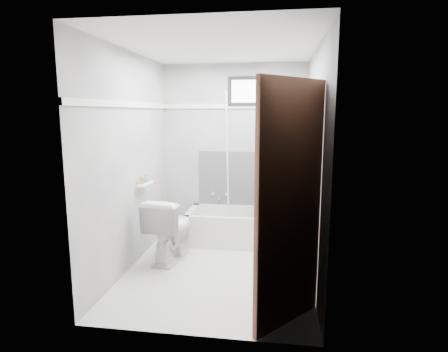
% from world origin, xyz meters
% --- Properties ---
extents(floor, '(2.60, 2.60, 0.00)m').
position_xyz_m(floor, '(0.00, 0.00, 0.00)').
color(floor, white).
rests_on(floor, ground).
extents(ceiling, '(2.60, 2.60, 0.00)m').
position_xyz_m(ceiling, '(0.00, 0.00, 2.40)').
color(ceiling, silver).
rests_on(ceiling, floor).
extents(wall_back, '(2.00, 0.02, 2.40)m').
position_xyz_m(wall_back, '(0.00, 1.30, 1.20)').
color(wall_back, slate).
rests_on(wall_back, floor).
extents(wall_front, '(2.00, 0.02, 2.40)m').
position_xyz_m(wall_front, '(0.00, -1.30, 1.20)').
color(wall_front, slate).
rests_on(wall_front, floor).
extents(wall_left, '(0.02, 2.60, 2.40)m').
position_xyz_m(wall_left, '(-1.00, 0.00, 1.20)').
color(wall_left, slate).
rests_on(wall_left, floor).
extents(wall_right, '(0.02, 2.60, 2.40)m').
position_xyz_m(wall_right, '(1.00, 0.00, 1.20)').
color(wall_right, slate).
rests_on(wall_right, floor).
extents(bathtub, '(1.50, 0.70, 0.42)m').
position_xyz_m(bathtub, '(0.17, 0.93, 0.21)').
color(bathtub, silver).
rests_on(bathtub, floor).
extents(office_chair, '(0.71, 0.71, 1.02)m').
position_xyz_m(office_chair, '(0.62, 0.98, 0.63)').
color(office_chair, slate).
rests_on(office_chair, bathtub).
extents(toilet, '(0.52, 0.81, 0.75)m').
position_xyz_m(toilet, '(-0.62, 0.19, 0.37)').
color(toilet, white).
rests_on(toilet, floor).
extents(door, '(0.78, 0.78, 2.00)m').
position_xyz_m(door, '(0.98, -1.28, 1.00)').
color(door, '#52301E').
rests_on(door, floor).
extents(window, '(0.66, 0.04, 0.40)m').
position_xyz_m(window, '(0.25, 1.29, 2.02)').
color(window, black).
rests_on(window, wall_back).
extents(backerboard, '(1.50, 0.02, 0.78)m').
position_xyz_m(backerboard, '(0.25, 1.29, 0.80)').
color(backerboard, '#4C4C4F').
rests_on(backerboard, wall_back).
extents(trim_back, '(2.00, 0.02, 0.06)m').
position_xyz_m(trim_back, '(0.00, 1.29, 1.82)').
color(trim_back, white).
rests_on(trim_back, wall_back).
extents(trim_left, '(0.02, 2.60, 0.06)m').
position_xyz_m(trim_left, '(-0.99, 0.00, 1.82)').
color(trim_left, white).
rests_on(trim_left, wall_left).
extents(pole, '(0.02, 0.31, 1.93)m').
position_xyz_m(pole, '(-0.06, 1.06, 1.05)').
color(pole, white).
rests_on(pole, bathtub).
extents(shelf, '(0.10, 0.32, 0.02)m').
position_xyz_m(shelf, '(-0.93, 0.24, 0.90)').
color(shelf, white).
rests_on(shelf, wall_left).
extents(soap_bottle_a, '(0.06, 0.06, 0.12)m').
position_xyz_m(soap_bottle_a, '(-0.94, 0.16, 0.97)').
color(soap_bottle_a, '#998A4C').
rests_on(soap_bottle_a, shelf).
extents(soap_bottle_b, '(0.11, 0.11, 0.10)m').
position_xyz_m(soap_bottle_b, '(-0.94, 0.30, 0.96)').
color(soap_bottle_b, teal).
rests_on(soap_bottle_b, shelf).
extents(faucet, '(0.26, 0.10, 0.16)m').
position_xyz_m(faucet, '(-0.20, 1.27, 0.55)').
color(faucet, silver).
rests_on(faucet, wall_back).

